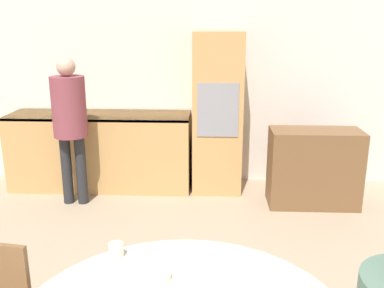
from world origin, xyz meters
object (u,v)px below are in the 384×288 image
(sideboard, at_px, (314,168))
(person_standing, at_px, (70,116))
(cup, at_px, (116,250))
(bowl_far, at_px, (157,276))
(oven_unit, at_px, (217,113))

(sideboard, distance_m, person_standing, 2.71)
(person_standing, relative_size, cup, 20.30)
(person_standing, distance_m, bowl_far, 2.88)
(cup, bearing_deg, person_standing, 112.98)
(oven_unit, relative_size, sideboard, 1.92)
(person_standing, bearing_deg, cup, -67.02)
(sideboard, xyz_separation_m, bowl_far, (-1.39, -2.66, 0.33))
(bowl_far, bearing_deg, sideboard, 62.46)
(person_standing, bearing_deg, oven_unit, 18.46)
(oven_unit, bearing_deg, cup, -101.16)
(oven_unit, relative_size, cup, 23.43)
(bowl_far, bearing_deg, person_standing, 115.96)
(cup, bearing_deg, bowl_far, -38.99)
(oven_unit, distance_m, person_standing, 1.67)
(oven_unit, distance_m, cup, 2.97)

